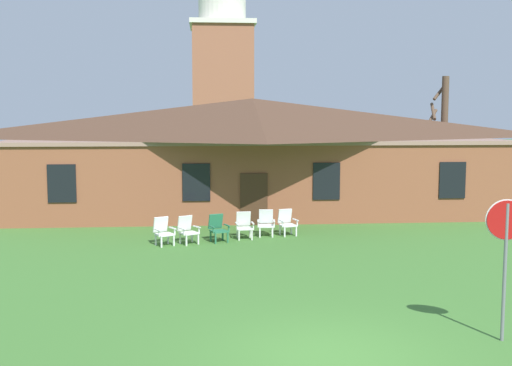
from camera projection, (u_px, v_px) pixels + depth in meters
ground_plane at (328, 356)px, 11.56m from camera, size 200.00×200.00×0.00m
brick_building at (253, 152)px, 30.00m from camera, size 21.77×10.40×5.20m
dome_tower at (223, 71)px, 50.93m from camera, size 5.18×5.18×17.55m
stop_sign at (506, 240)px, 12.13m from camera, size 0.80×0.18×2.81m
lawn_chair_by_porch at (163, 231)px, 21.37m from camera, size 0.82×0.86×0.96m
lawn_chair_near_door at (187, 229)px, 21.62m from camera, size 0.83×0.86×0.96m
lawn_chair_left_end at (218, 227)px, 21.97m from camera, size 0.78×0.83×0.96m
lawn_chair_middle at (244, 225)px, 22.52m from camera, size 0.67×0.71×0.96m
lawn_chair_right_end at (266, 222)px, 23.02m from camera, size 0.67×0.70×0.96m
lawn_chair_far_side at (287, 222)px, 23.15m from camera, size 0.74×0.79×0.96m
bare_tree_beside_building at (442, 135)px, 32.82m from camera, size 1.55×1.81×6.42m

